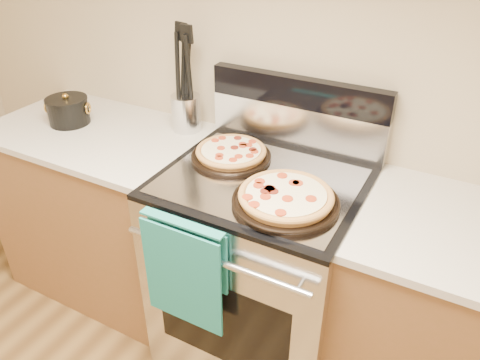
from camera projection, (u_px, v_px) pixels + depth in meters
The scene contains 15 objects.
wall_back at pixel (306, 42), 1.81m from camera, with size 4.00×4.00×0.00m, color #C9B591.
range_body at pixel (261, 271), 2.02m from camera, with size 0.76×0.68×0.90m, color #B7B7BC.
oven_window at pixel (222, 324), 1.77m from camera, with size 0.56×0.01×0.40m, color black.
cooktop at pixel (263, 180), 1.78m from camera, with size 0.76×0.68×0.02m, color black.
backsplash_lower at pixel (296, 126), 1.96m from camera, with size 0.76×0.06×0.18m, color silver.
backsplash_upper at pixel (299, 92), 1.88m from camera, with size 0.76×0.06×0.12m, color black.
oven_handle at pixel (213, 260), 1.56m from camera, with size 0.03×0.03×0.70m, color silver.
dish_towel at pixel (185, 271), 1.66m from camera, with size 0.32×0.05×0.42m, color #1B8A71, non-canonical shape.
foil_sheet at pixel (260, 181), 1.75m from camera, with size 0.70×0.55×0.01m, color gray.
cabinet_left at pixel (110, 213), 2.40m from camera, with size 1.00×0.62×0.88m, color brown.
countertop_left at pixel (95, 133), 2.17m from camera, with size 1.02×0.64×0.03m, color beige.
pepperoni_pizza_back at pixel (231, 153), 1.89m from camera, with size 0.32×0.32×0.04m, color #AD6C35, non-canonical shape.
pepperoni_pizza_front at pixel (286, 198), 1.60m from camera, with size 0.37×0.37×0.05m, color #AD6C35, non-canonical shape.
utensil_crock at pixel (186, 113), 2.12m from camera, with size 0.13×0.13×0.16m, color silver.
saucepan at pixel (68, 112), 2.20m from camera, with size 0.19×0.19×0.11m, color black.
Camera 1 is at (0.64, 0.27, 1.84)m, focal length 35.00 mm.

